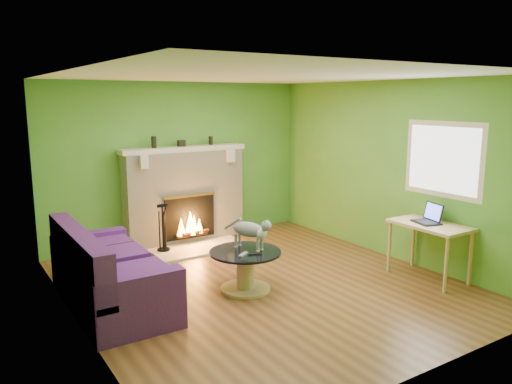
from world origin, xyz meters
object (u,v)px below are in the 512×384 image
Objects in this scene: coffee_table at (245,268)px; cat at (249,233)px; sofa at (107,275)px; desk at (430,230)px.

cat is (0.08, 0.05, 0.42)m from coffee_table.
cat is at bearing 32.01° from coffee_table.
coffee_table is 1.35× the size of cat.
sofa is 1.74m from cat.
desk is at bearing -22.90° from coffee_table.
sofa is 3.14× the size of cat.
sofa is 1.64m from coffee_table.
sofa reaches higher than cat.
desk is 2.38m from cat.
coffee_table is 0.43m from cat.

